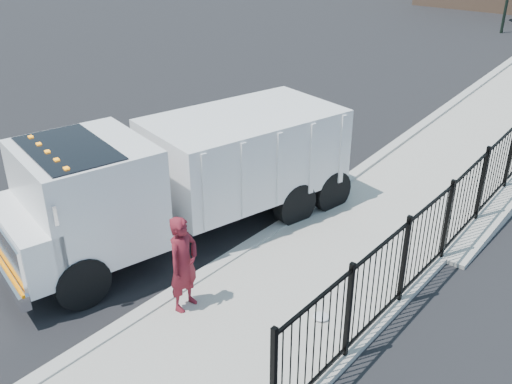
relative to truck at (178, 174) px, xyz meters
The scene contains 6 objects.
ground 2.55m from the truck, 34.82° to the right, with size 120.00×120.00×0.00m, color black.
sidewalk 4.99m from the truck, 41.40° to the right, with size 3.55×12.00×0.12m, color #9E998E.
curb 3.85m from the truck, 62.52° to the right, with size 0.30×12.00×0.16m, color #ADAAA3.
truck is the anchor object (origin of this frame).
worker 2.91m from the truck, 42.15° to the right, with size 0.70×0.46×1.92m, color maroon.
debris 4.60m from the truck, ahead, with size 0.31×0.31×0.08m, color silver.
Camera 1 is at (7.16, -6.76, 6.93)m, focal length 40.00 mm.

